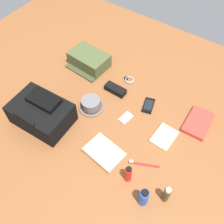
{
  "coord_description": "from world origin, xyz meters",
  "views": [
    {
      "loc": [
        -0.51,
        0.73,
        1.25
      ],
      "look_at": [
        0.0,
        0.0,
        0.04
      ],
      "focal_mm": 41.01,
      "sensor_mm": 36.0,
      "label": 1
    }
  ],
  "objects_px": {
    "paperback_novel": "(198,123)",
    "media_player": "(126,118)",
    "bucket_hat": "(91,104)",
    "cell_phone": "(148,105)",
    "toiletry_pouch": "(89,60)",
    "sunscreen_spray": "(128,174)",
    "cologne_bottle": "(166,194)",
    "wristwatch": "(129,80)",
    "backpack": "(42,113)",
    "notepad": "(164,137)",
    "sunglasses_case": "(115,89)",
    "toothbrush": "(142,164)",
    "folded_towel": "(104,153)",
    "deodorant_spray": "(144,197)"
  },
  "relations": [
    {
      "from": "paperback_novel",
      "to": "media_player",
      "type": "relative_size",
      "value": 2.34
    },
    {
      "from": "bucket_hat",
      "to": "cell_phone",
      "type": "relative_size",
      "value": 1.22
    },
    {
      "from": "toiletry_pouch",
      "to": "sunscreen_spray",
      "type": "distance_m",
      "value": 0.87
    },
    {
      "from": "cologne_bottle",
      "to": "wristwatch",
      "type": "distance_m",
      "value": 0.8
    },
    {
      "from": "backpack",
      "to": "notepad",
      "type": "height_order",
      "value": "backpack"
    },
    {
      "from": "sunglasses_case",
      "to": "toothbrush",
      "type": "bearing_deg",
      "value": 140.45
    },
    {
      "from": "toothbrush",
      "to": "sunglasses_case",
      "type": "height_order",
      "value": "sunglasses_case"
    },
    {
      "from": "paperback_novel",
      "to": "sunglasses_case",
      "type": "height_order",
      "value": "sunglasses_case"
    },
    {
      "from": "toiletry_pouch",
      "to": "paperback_novel",
      "type": "height_order",
      "value": "toiletry_pouch"
    },
    {
      "from": "toiletry_pouch",
      "to": "sunglasses_case",
      "type": "xyz_separation_m",
      "value": [
        -0.29,
        0.1,
        -0.03
      ]
    },
    {
      "from": "backpack",
      "to": "sunglasses_case",
      "type": "bearing_deg",
      "value": -117.44
    },
    {
      "from": "media_player",
      "to": "sunglasses_case",
      "type": "bearing_deg",
      "value": -39.11
    },
    {
      "from": "toothbrush",
      "to": "bucket_hat",
      "type": "bearing_deg",
      "value": -18.35
    },
    {
      "from": "cell_phone",
      "to": "notepad",
      "type": "distance_m",
      "value": 0.24
    },
    {
      "from": "notepad",
      "to": "toothbrush",
      "type": "bearing_deg",
      "value": 86.73
    },
    {
      "from": "sunglasses_case",
      "to": "notepad",
      "type": "bearing_deg",
      "value": 163.85
    },
    {
      "from": "sunscreen_spray",
      "to": "paperback_novel",
      "type": "xyz_separation_m",
      "value": [
        -0.16,
        -0.52,
        -0.05
      ]
    },
    {
      "from": "backpack",
      "to": "sunglasses_case",
      "type": "xyz_separation_m",
      "value": [
        -0.22,
        -0.43,
        -0.05
      ]
    },
    {
      "from": "cell_phone",
      "to": "folded_towel",
      "type": "relative_size",
      "value": 0.64
    },
    {
      "from": "folded_towel",
      "to": "deodorant_spray",
      "type": "bearing_deg",
      "value": 161.51
    },
    {
      "from": "toothbrush",
      "to": "notepad",
      "type": "bearing_deg",
      "value": -95.23
    },
    {
      "from": "toothbrush",
      "to": "notepad",
      "type": "relative_size",
      "value": 1.02
    },
    {
      "from": "backpack",
      "to": "paperback_novel",
      "type": "bearing_deg",
      "value": -146.87
    },
    {
      "from": "bucket_hat",
      "to": "sunglasses_case",
      "type": "relative_size",
      "value": 1.11
    },
    {
      "from": "media_player",
      "to": "folded_towel",
      "type": "bearing_deg",
      "value": 97.15
    },
    {
      "from": "cell_phone",
      "to": "notepad",
      "type": "height_order",
      "value": "notepad"
    },
    {
      "from": "toiletry_pouch",
      "to": "backpack",
      "type": "bearing_deg",
      "value": 97.52
    },
    {
      "from": "media_player",
      "to": "toiletry_pouch",
      "type": "bearing_deg",
      "value": -27.34
    },
    {
      "from": "media_player",
      "to": "bucket_hat",
      "type": "bearing_deg",
      "value": 13.18
    },
    {
      "from": "sunscreen_spray",
      "to": "notepad",
      "type": "height_order",
      "value": "sunscreen_spray"
    },
    {
      "from": "cologne_bottle",
      "to": "media_player",
      "type": "distance_m",
      "value": 0.51
    },
    {
      "from": "wristwatch",
      "to": "notepad",
      "type": "xyz_separation_m",
      "value": [
        -0.4,
        0.26,
        0.0
      ]
    },
    {
      "from": "toiletry_pouch",
      "to": "toothbrush",
      "type": "xyz_separation_m",
      "value": [
        -0.69,
        0.44,
        -0.04
      ]
    },
    {
      "from": "paperback_novel",
      "to": "media_player",
      "type": "xyz_separation_m",
      "value": [
        0.37,
        0.21,
        -0.01
      ]
    },
    {
      "from": "backpack",
      "to": "toothbrush",
      "type": "distance_m",
      "value": 0.63
    },
    {
      "from": "deodorant_spray",
      "to": "sunscreen_spray",
      "type": "bearing_deg",
      "value": -25.34
    },
    {
      "from": "cell_phone",
      "to": "media_player",
      "type": "bearing_deg",
      "value": 67.93
    },
    {
      "from": "sunscreen_spray",
      "to": "cell_phone",
      "type": "bearing_deg",
      "value": -72.48
    },
    {
      "from": "cologne_bottle",
      "to": "cell_phone",
      "type": "relative_size",
      "value": 0.96
    },
    {
      "from": "wristwatch",
      "to": "folded_towel",
      "type": "xyz_separation_m",
      "value": [
        -0.19,
        0.54,
        0.01
      ]
    },
    {
      "from": "wristwatch",
      "to": "sunscreen_spray",
      "type": "bearing_deg",
      "value": 122.0
    },
    {
      "from": "backpack",
      "to": "notepad",
      "type": "distance_m",
      "value": 0.71
    },
    {
      "from": "media_player",
      "to": "cologne_bottle",
      "type": "bearing_deg",
      "value": 144.62
    },
    {
      "from": "deodorant_spray",
      "to": "notepad",
      "type": "relative_size",
      "value": 0.88
    },
    {
      "from": "backpack",
      "to": "bucket_hat",
      "type": "height_order",
      "value": "backpack"
    },
    {
      "from": "bucket_hat",
      "to": "wristwatch",
      "type": "distance_m",
      "value": 0.33
    },
    {
      "from": "cologne_bottle",
      "to": "wristwatch",
      "type": "xyz_separation_m",
      "value": [
        0.57,
        -0.57,
        -0.05
      ]
    },
    {
      "from": "cologne_bottle",
      "to": "sunglasses_case",
      "type": "bearing_deg",
      "value": -36.51
    },
    {
      "from": "cologne_bottle",
      "to": "sunscreen_spray",
      "type": "relative_size",
      "value": 1.02
    },
    {
      "from": "toiletry_pouch",
      "to": "deodorant_spray",
      "type": "relative_size",
      "value": 2.07
    }
  ]
}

